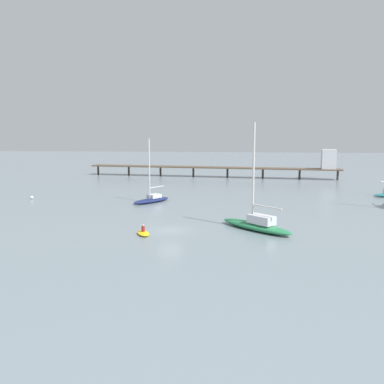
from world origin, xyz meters
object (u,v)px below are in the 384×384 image
at_px(sailboat_navy, 152,199).
at_px(mooring_buoy_outer, 32,197).
at_px(sailboat_green, 257,223).
at_px(dinghy_yellow, 143,233).
at_px(pier, 254,165).

height_order(sailboat_navy, mooring_buoy_outer, sailboat_navy).
bearing_deg(sailboat_green, mooring_buoy_outer, 154.35).
bearing_deg(mooring_buoy_outer, dinghy_yellow, -41.07).
height_order(dinghy_yellow, mooring_buoy_outer, dinghy_yellow).
xyz_separation_m(dinghy_yellow, mooring_buoy_outer, (-24.26, 21.14, 0.06)).
bearing_deg(sailboat_navy, pier, 65.72).
relative_size(sailboat_navy, dinghy_yellow, 3.48).
relative_size(pier, mooring_buoy_outer, 113.83).
height_order(pier, sailboat_green, sailboat_green).
bearing_deg(sailboat_green, sailboat_navy, 133.24).
xyz_separation_m(sailboat_green, mooring_buoy_outer, (-36.44, 17.50, -0.49)).
relative_size(pier, sailboat_green, 5.25).
relative_size(pier, sailboat_navy, 6.25).
distance_m(sailboat_navy, sailboat_green, 23.18).
bearing_deg(pier, dinghy_yellow, -102.91).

